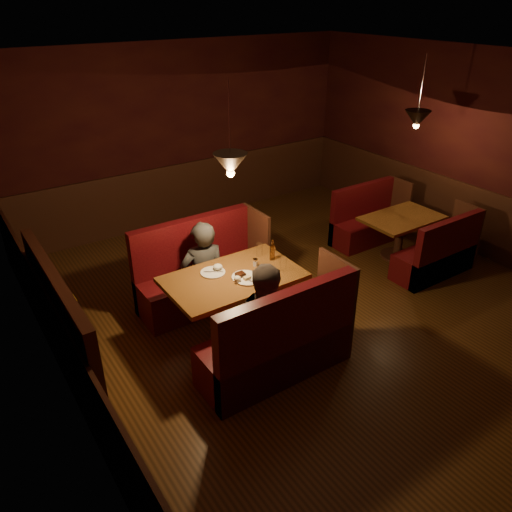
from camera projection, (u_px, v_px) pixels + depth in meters
room at (304, 239)px, 5.66m from camera, size 6.02×7.02×2.92m
main_table at (235, 290)px, 5.52m from camera, size 1.48×0.90×1.04m
main_bench_far at (201, 277)px, 6.27m from camera, size 1.63×0.58×1.11m
main_bench_near at (280, 347)px, 5.04m from camera, size 1.63×0.58×1.11m
second_table at (401, 227)px, 7.29m from camera, size 1.15×0.73×0.65m
second_bench_far at (367, 223)px, 7.89m from camera, size 1.27×0.47×0.90m
second_bench_near at (438, 257)px, 6.89m from camera, size 1.27×0.47×0.90m
diner_a at (202, 255)px, 5.91m from camera, size 0.63×0.48×1.55m
diner_b at (270, 304)px, 4.98m from camera, size 0.85×0.72×1.55m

